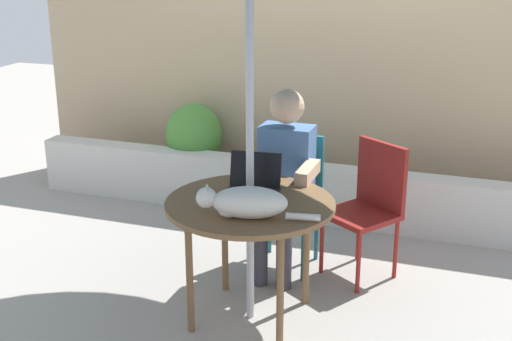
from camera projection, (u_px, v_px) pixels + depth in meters
name	position (u px, v px, depth m)	size (l,w,h in m)	color
ground_plane	(250.00, 316.00, 4.05)	(14.00, 14.00, 0.00)	gray
fence_back	(336.00, 101.00, 5.67)	(5.42, 0.08, 1.70)	tan
planter_wall_low	(317.00, 193.00, 5.38)	(4.87, 0.20, 0.45)	beige
patio_table	(250.00, 212.00, 3.84)	(0.95, 0.95, 0.73)	brown
chair_occupied	(290.00, 190.00, 4.60)	(0.40, 0.40, 0.89)	#1E606B
chair_empty	(370.00, 199.00, 4.44)	(0.56, 0.56, 0.89)	maroon
person_seated	(283.00, 173.00, 4.40)	(0.48, 0.48, 1.23)	#4C72A5
laptop	(254.00, 181.00, 3.96)	(0.33, 0.28, 0.21)	black
cat	(245.00, 203.00, 3.57)	(0.65, 0.29, 0.17)	silver
potted_plant_near_fence	(194.00, 147.00, 5.90)	(0.48, 0.48, 0.80)	#9E5138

